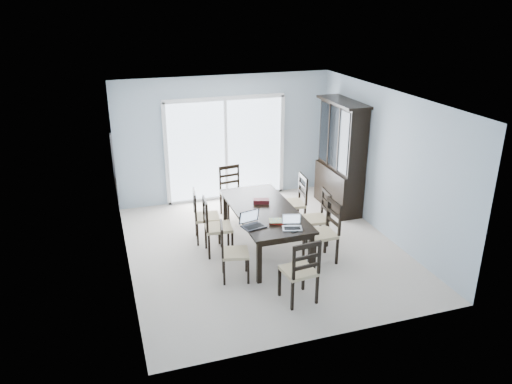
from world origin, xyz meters
TOP-DOWN VIEW (x-y plane):
  - floor at (0.00, 0.00)m, footprint 5.00×5.00m
  - ceiling at (0.00, 0.00)m, footprint 5.00×5.00m
  - back_wall at (0.00, 2.50)m, footprint 4.50×0.02m
  - wall_left at (-2.25, 0.00)m, footprint 0.02×5.00m
  - wall_right at (2.25, 0.00)m, footprint 0.02×5.00m
  - balcony at (0.00, 3.50)m, footprint 4.50×2.00m
  - railing at (0.00, 4.50)m, footprint 4.50×0.06m
  - dining_table at (0.00, 0.00)m, footprint 1.00×2.20m
  - china_hutch at (2.02, 1.25)m, footprint 0.50×1.38m
  - sliding_door at (0.00, 2.48)m, footprint 2.52×0.05m
  - chair_left_near at (-0.81, -0.75)m, footprint 0.48×0.48m
  - chair_left_mid at (-0.86, 0.12)m, footprint 0.47×0.46m
  - chair_left_far at (-0.94, 0.64)m, footprint 0.47×0.46m
  - chair_right_near at (0.84, -0.66)m, footprint 0.47×0.46m
  - chair_right_mid at (1.00, -0.05)m, footprint 0.47×0.46m
  - chair_right_far at (0.86, 0.66)m, footprint 0.48×0.47m
  - chair_end_near at (-0.03, -1.70)m, footprint 0.48×0.49m
  - chair_end_far at (-0.13, 1.59)m, footprint 0.48×0.49m
  - laptop_dark at (-0.38, -0.62)m, footprint 0.39×0.31m
  - laptop_silver at (0.16, -0.86)m, footprint 0.34×0.28m
  - book_stack at (0.01, -0.58)m, footprint 0.29×0.25m
  - cell_phone at (0.15, -0.97)m, footprint 0.11×0.06m
  - game_box at (0.03, 0.25)m, footprint 0.30×0.21m
  - hot_tub at (-0.48, 3.32)m, footprint 1.79×1.63m

SIDE VIEW (x-z plane):
  - balcony at x=0.00m, z-range -0.10..0.00m
  - floor at x=0.00m, z-range 0.00..0.00m
  - hot_tub at x=-0.48m, z-range 0.00..0.86m
  - railing at x=0.00m, z-range 0.00..1.10m
  - chair_left_near at x=-0.81m, z-range 0.03..1.10m
  - chair_left_far at x=-0.94m, z-range 0.03..1.13m
  - chair_right_mid at x=1.00m, z-range 0.03..1.14m
  - chair_end_far at x=-0.13m, z-range 0.03..1.17m
  - chair_left_mid at x=-0.86m, z-range 0.03..1.17m
  - chair_end_near at x=-0.03m, z-range 0.03..1.18m
  - chair_right_far at x=0.86m, z-range 0.03..1.20m
  - chair_right_near at x=0.84m, z-range 0.03..1.22m
  - dining_table at x=0.00m, z-range 0.30..1.05m
  - cell_phone at x=0.15m, z-range 0.75..0.76m
  - book_stack at x=0.01m, z-range 0.75..0.79m
  - game_box at x=0.03m, z-range 0.75..0.82m
  - laptop_silver at x=0.16m, z-range 0.70..0.90m
  - laptop_dark at x=-0.38m, z-range 0.69..0.93m
  - china_hutch at x=2.02m, z-range -0.03..2.17m
  - sliding_door at x=0.00m, z-range 0.00..2.18m
  - back_wall at x=0.00m, z-range 0.00..2.60m
  - wall_left at x=-2.25m, z-range 0.00..2.60m
  - wall_right at x=2.25m, z-range 0.00..2.60m
  - ceiling at x=0.00m, z-range 2.60..2.60m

